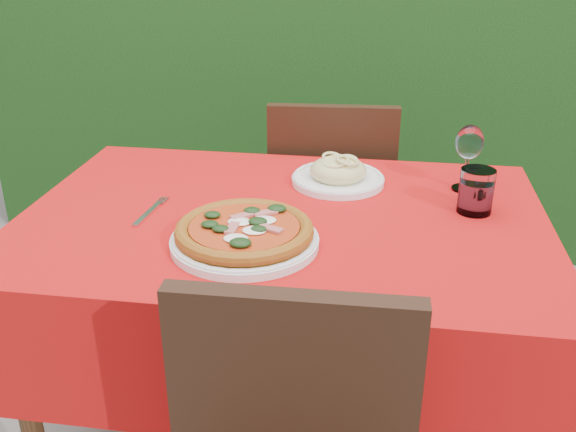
# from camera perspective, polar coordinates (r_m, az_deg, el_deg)

# --- Properties ---
(hedge) EXTENTS (3.20, 0.55, 1.78)m
(hedge) POSITION_cam_1_polar(r_m,az_deg,el_deg) (2.98, 4.40, 15.46)
(hedge) COLOR black
(hedge) RESTS_ON ground
(dining_table) EXTENTS (1.26, 0.86, 0.75)m
(dining_table) POSITION_cam_1_polar(r_m,az_deg,el_deg) (1.61, -0.44, -4.76)
(dining_table) COLOR #442915
(dining_table) RESTS_ON ground
(chair_far) EXTENTS (0.43, 0.43, 0.89)m
(chair_far) POSITION_cam_1_polar(r_m,az_deg,el_deg) (2.17, 3.84, 0.72)
(chair_far) COLOR black
(chair_far) RESTS_ON ground
(pizza_plate) EXTENTS (0.37, 0.37, 0.06)m
(pizza_plate) POSITION_cam_1_polar(r_m,az_deg,el_deg) (1.39, -3.89, -1.58)
(pizza_plate) COLOR white
(pizza_plate) RESTS_ON dining_table
(pasta_plate) EXTENTS (0.25, 0.25, 0.07)m
(pasta_plate) POSITION_cam_1_polar(r_m,az_deg,el_deg) (1.73, 4.47, 3.72)
(pasta_plate) COLOR white
(pasta_plate) RESTS_ON dining_table
(water_glass) EXTENTS (0.08, 0.08, 0.11)m
(water_glass) POSITION_cam_1_polar(r_m,az_deg,el_deg) (1.61, 16.35, 1.97)
(water_glass) COLOR white
(water_glass) RESTS_ON dining_table
(wine_glass) EXTENTS (0.07, 0.07, 0.18)m
(wine_glass) POSITION_cam_1_polar(r_m,az_deg,el_deg) (1.71, 15.81, 6.09)
(wine_glass) COLOR silver
(wine_glass) RESTS_ON dining_table
(fork) EXTENTS (0.04, 0.19, 0.00)m
(fork) POSITION_cam_1_polar(r_m,az_deg,el_deg) (1.58, -12.39, 0.19)
(fork) COLOR silver
(fork) RESTS_ON dining_table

